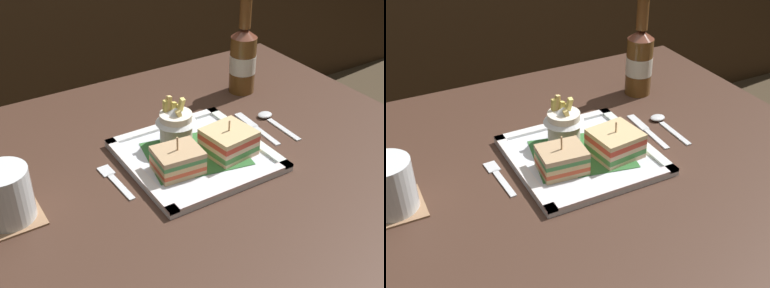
# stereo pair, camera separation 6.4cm
# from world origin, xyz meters

# --- Properties ---
(dining_table) EXTENTS (1.06, 0.88, 0.74)m
(dining_table) POSITION_xyz_m (0.00, 0.00, 0.59)
(dining_table) COLOR #412A1F
(dining_table) RESTS_ON ground_plane
(square_plate) EXTENTS (0.27, 0.27, 0.02)m
(square_plate) POSITION_xyz_m (0.02, 0.01, 0.75)
(square_plate) COLOR silver
(square_plate) RESTS_ON dining_table
(sandwich_half_left) EXTENTS (0.09, 0.08, 0.07)m
(sandwich_half_left) POSITION_xyz_m (-0.04, -0.02, 0.78)
(sandwich_half_left) COLOR tan
(sandwich_half_left) RESTS_ON square_plate
(sandwich_half_right) EXTENTS (0.10, 0.10, 0.07)m
(sandwich_half_right) POSITION_xyz_m (0.08, -0.02, 0.78)
(sandwich_half_right) COLOR #DEB68A
(sandwich_half_right) RESTS_ON square_plate
(fries_cup) EXTENTS (0.08, 0.08, 0.11)m
(fries_cup) POSITION_xyz_m (0.01, 0.06, 0.80)
(fries_cup) COLOR silver
(fries_cup) RESTS_ON square_plate
(beer_bottle) EXTENTS (0.06, 0.06, 0.25)m
(beer_bottle) POSITION_xyz_m (0.28, 0.21, 0.83)
(beer_bottle) COLOR brown
(beer_bottle) RESTS_ON dining_table
(drink_coaster) EXTENTS (0.10, 0.10, 0.00)m
(drink_coaster) POSITION_xyz_m (-0.34, 0.02, 0.75)
(drink_coaster) COLOR #997150
(drink_coaster) RESTS_ON dining_table
(water_glass) EXTENTS (0.09, 0.09, 0.09)m
(water_glass) POSITION_xyz_m (-0.34, 0.02, 0.79)
(water_glass) COLOR silver
(water_glass) RESTS_ON dining_table
(fork) EXTENTS (0.03, 0.13, 0.00)m
(fork) POSITION_xyz_m (-0.15, 0.03, 0.74)
(fork) COLOR silver
(fork) RESTS_ON dining_table
(knife) EXTENTS (0.02, 0.16, 0.00)m
(knife) POSITION_xyz_m (0.20, 0.04, 0.74)
(knife) COLOR silver
(knife) RESTS_ON dining_table
(spoon) EXTENTS (0.04, 0.14, 0.01)m
(spoon) POSITION_xyz_m (0.25, 0.05, 0.75)
(spoon) COLOR silver
(spoon) RESTS_ON dining_table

